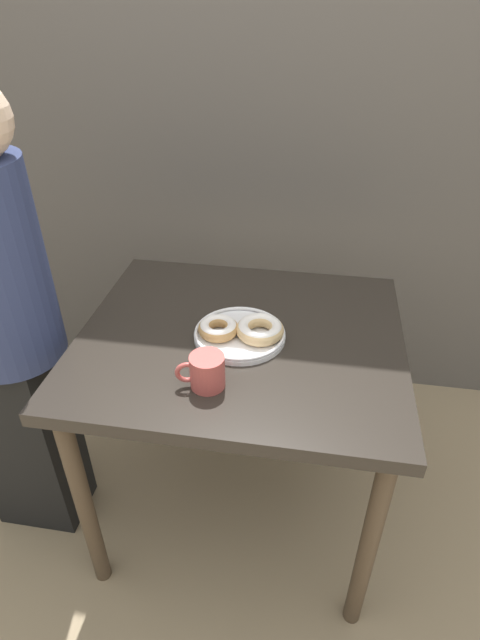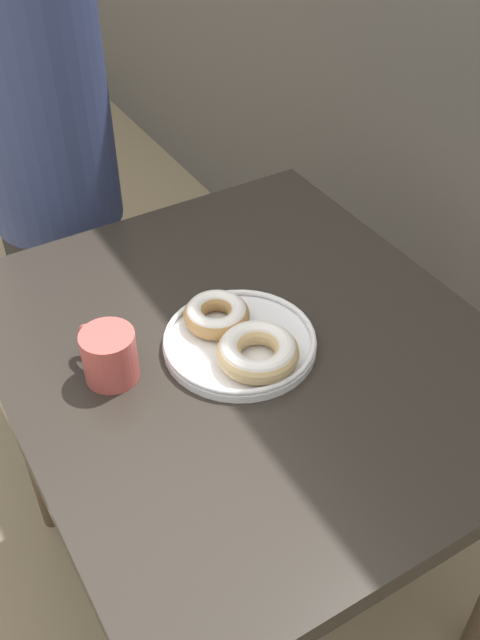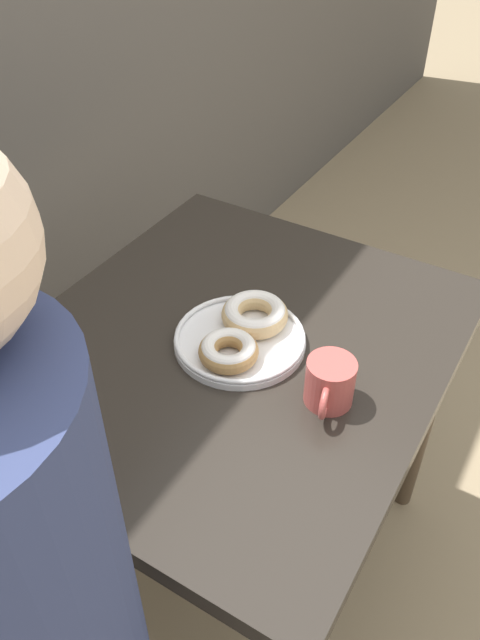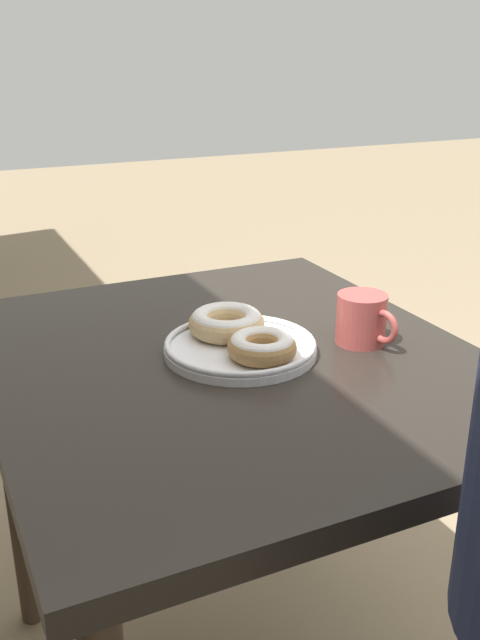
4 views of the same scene
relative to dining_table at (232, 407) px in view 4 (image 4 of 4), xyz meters
name	(u,v)px [view 4 (image 4 of 4)]	position (x,y,z in m)	size (l,w,h in m)	color
dining_table	(232,407)	(0.00, 0.00, 0.00)	(0.92, 0.79, 0.77)	#28231E
donut_plate	(240,338)	(0.01, -0.02, 0.12)	(0.28, 0.26, 0.06)	white
coffee_mug	(363,319)	(-0.05, -0.23, 0.14)	(0.12, 0.09, 0.09)	#B74C47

